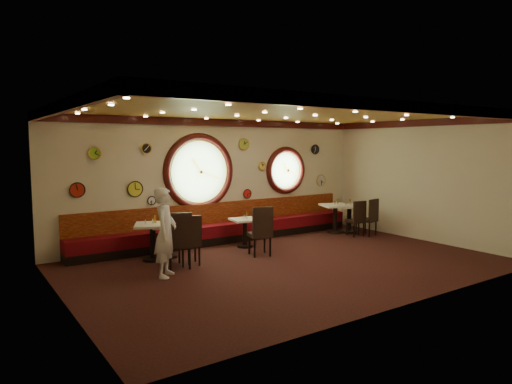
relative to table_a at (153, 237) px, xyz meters
name	(u,v)px	position (x,y,z in m)	size (l,w,h in m)	color
floor	(289,264)	(2.28, -1.94, -0.52)	(9.00, 6.00, 0.00)	black
ceiling	(291,113)	(2.28, -1.94, 2.68)	(9.00, 6.00, 0.02)	#CA8B38
wall_back	(219,180)	(2.28, 1.06, 1.08)	(9.00, 0.02, 3.20)	beige
wall_front	(410,205)	(2.28, -4.94, 1.08)	(9.00, 0.02, 3.20)	beige
wall_left	(62,205)	(-2.22, -1.94, 1.08)	(0.02, 6.00, 3.20)	beige
wall_right	(423,180)	(6.78, -1.94, 1.08)	(0.02, 6.00, 3.20)	beige
molding_back	(220,123)	(2.28, 1.01, 2.59)	(9.00, 0.10, 0.18)	#380C0A
molding_front	(410,107)	(2.28, -4.89, 2.59)	(9.00, 0.10, 0.18)	#380C0A
molding_left	(61,107)	(-2.17, -1.94, 2.59)	(0.10, 6.00, 0.18)	#380C0A
molding_right	(424,123)	(6.73, -1.94, 2.59)	(0.10, 6.00, 0.18)	#380C0A
banquette_base	(225,238)	(2.28, 0.78, -0.42)	(8.00, 0.55, 0.20)	black
banquette_seat	(225,229)	(2.28, 0.78, -0.17)	(8.00, 0.55, 0.30)	#590710
banquette_back	(221,213)	(2.28, 1.00, 0.23)	(8.00, 0.10, 0.55)	#64070A
porthole_left_glass	(199,172)	(1.68, 1.05, 1.33)	(1.66, 1.66, 0.02)	#8BBF72
porthole_left_frame	(199,172)	(1.68, 1.04, 1.33)	(1.98, 1.98, 0.18)	#380C0A
porthole_left_ring	(200,172)	(1.68, 1.01, 1.33)	(1.61, 1.61, 0.03)	gold
porthole_right_glass	(285,170)	(4.48, 1.05, 1.28)	(1.10, 1.10, 0.02)	#8BBF72
porthole_right_frame	(286,170)	(4.48, 1.04, 1.28)	(1.38, 1.38, 0.18)	#380C0A
porthole_right_ring	(286,170)	(4.48, 1.01, 1.28)	(1.09, 1.09, 0.03)	gold
wall_clock_0	(321,180)	(5.83, 1.02, 0.93)	(0.34, 0.34, 0.03)	silver
wall_clock_1	(135,189)	(-0.02, 1.02, 0.98)	(0.36, 0.36, 0.03)	yellow
wall_clock_2	(95,153)	(-0.92, 1.02, 1.83)	(0.26, 0.26, 0.03)	#86C727
wall_clock_3	(315,149)	(5.58, 1.02, 1.88)	(0.28, 0.28, 0.03)	black
wall_clock_4	(244,144)	(3.03, 1.02, 2.03)	(0.30, 0.30, 0.03)	#9BBC3B
wall_clock_5	(262,166)	(3.63, 1.02, 1.43)	(0.22, 0.22, 0.03)	#FFD354
wall_clock_6	(146,149)	(0.28, 1.02, 1.93)	(0.24, 0.24, 0.03)	black
wall_clock_7	(77,190)	(-1.32, 1.02, 1.03)	(0.32, 0.32, 0.03)	red
wall_clock_8	(152,201)	(0.38, 1.02, 0.68)	(0.20, 0.20, 0.03)	white
wall_clock_9	(247,194)	(3.13, 1.02, 0.68)	(0.24, 0.24, 0.03)	red
table_a	(153,237)	(0.00, 0.00, 0.00)	(0.99, 0.99, 0.82)	black
table_b	(168,237)	(0.37, 0.06, -0.04)	(0.87, 0.87, 0.75)	black
table_c	(245,229)	(2.40, -0.01, -0.07)	(0.73, 0.73, 0.71)	black
table_d	(335,215)	(5.57, 0.09, 0.00)	(0.96, 0.96, 0.82)	black
table_e	(349,215)	(5.92, -0.12, -0.01)	(0.93, 0.93, 0.80)	black
chair_a	(180,236)	(0.20, -0.96, 0.16)	(0.65, 0.65, 0.73)	black
chair_b	(190,237)	(0.49, -0.85, 0.10)	(0.54, 0.54, 0.66)	black
chair_c	(261,228)	(2.19, -1.02, 0.14)	(0.59, 0.59, 0.71)	black
chair_d	(357,216)	(5.69, -0.66, 0.05)	(0.48, 0.48, 0.62)	black
chair_e	(370,215)	(6.06, -0.80, 0.08)	(0.51, 0.51, 0.64)	black
condiment_a_salt	(145,222)	(-0.13, 0.06, 0.35)	(0.03, 0.03, 0.09)	silver
condiment_b_salt	(164,223)	(0.28, 0.05, 0.28)	(0.04, 0.04, 0.10)	silver
condiment_c_salt	(244,217)	(2.37, 0.01, 0.25)	(0.04, 0.04, 0.10)	silver
condiment_d_salt	(335,203)	(5.54, 0.09, 0.36)	(0.04, 0.04, 0.10)	silver
condiment_a_pepper	(153,221)	(0.02, 0.01, 0.36)	(0.04, 0.04, 0.11)	silver
condiment_b_pepper	(167,223)	(0.36, 0.06, 0.28)	(0.03, 0.03, 0.09)	silver
condiment_c_pepper	(247,217)	(2.44, -0.03, 0.24)	(0.04, 0.04, 0.10)	silver
condiment_d_pepper	(335,203)	(5.60, 0.12, 0.35)	(0.03, 0.03, 0.09)	silver
condiment_a_bottle	(155,219)	(0.09, 0.07, 0.39)	(0.05, 0.05, 0.17)	gold
condiment_b_bottle	(172,220)	(0.53, 0.17, 0.31)	(0.05, 0.05, 0.16)	gold
condiment_c_bottle	(246,215)	(2.47, 0.04, 0.28)	(0.05, 0.05, 0.17)	gold
condiment_d_bottle	(338,201)	(5.74, 0.17, 0.38)	(0.05, 0.05, 0.14)	gold
condiment_e_salt	(346,204)	(5.78, -0.12, 0.32)	(0.03, 0.03, 0.09)	silver
condiment_e_pepper	(350,204)	(5.93, -0.14, 0.32)	(0.03, 0.03, 0.09)	silver
condiment_e_bottle	(350,202)	(6.06, -0.02, 0.36)	(0.05, 0.05, 0.15)	gold
waiter	(166,232)	(-0.25, -1.30, 0.35)	(0.63, 0.41, 1.72)	white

